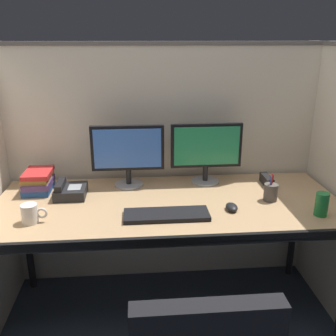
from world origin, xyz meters
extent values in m
cube|color=beige|center=(0.00, 0.74, 0.78)|extent=(2.20, 0.05, 1.55)
cube|color=#605B56|center=(0.00, 0.74, 1.56)|extent=(2.21, 0.06, 0.02)
cube|color=tan|center=(0.00, 0.30, 0.72)|extent=(1.90, 0.80, 0.04)
cube|color=black|center=(0.00, -0.09, 0.72)|extent=(1.90, 0.02, 0.05)
cylinder|color=black|center=(-0.89, 0.64, 0.35)|extent=(0.04, 0.04, 0.70)
cylinder|color=black|center=(0.89, 0.64, 0.35)|extent=(0.04, 0.04, 0.70)
cylinder|color=gray|center=(-0.22, 0.56, 0.75)|extent=(0.17, 0.17, 0.01)
cylinder|color=black|center=(-0.22, 0.56, 0.80)|extent=(0.03, 0.03, 0.09)
cube|color=black|center=(-0.22, 0.56, 0.98)|extent=(0.43, 0.03, 0.27)
cube|color=#3F72D8|center=(-0.22, 0.54, 0.98)|extent=(0.39, 0.01, 0.23)
cylinder|color=gray|center=(0.25, 0.58, 0.75)|extent=(0.17, 0.17, 0.01)
cylinder|color=black|center=(0.25, 0.58, 0.80)|extent=(0.03, 0.03, 0.09)
cube|color=black|center=(0.25, 0.58, 0.98)|extent=(0.43, 0.03, 0.27)
cube|color=#268C59|center=(0.25, 0.56, 0.98)|extent=(0.39, 0.01, 0.23)
cube|color=black|center=(-0.03, 0.12, 0.75)|extent=(0.43, 0.15, 0.02)
ellipsoid|color=black|center=(0.32, 0.17, 0.76)|extent=(0.06, 0.10, 0.03)
cylinder|color=#59595B|center=(0.32, 0.19, 0.77)|extent=(0.01, 0.01, 0.01)
cube|color=#1E478C|center=(-0.75, 0.52, 0.76)|extent=(0.15, 0.21, 0.04)
cube|color=#4C3366|center=(-0.74, 0.51, 0.79)|extent=(0.15, 0.21, 0.03)
cube|color=olive|center=(-0.75, 0.52, 0.83)|extent=(0.15, 0.21, 0.03)
cube|color=#B22626|center=(-0.74, 0.52, 0.85)|extent=(0.15, 0.21, 0.03)
cylinder|color=silver|center=(-0.70, 0.11, 0.79)|extent=(0.08, 0.08, 0.09)
torus|color=silver|center=(-0.64, 0.11, 0.79)|extent=(0.06, 0.01, 0.06)
cube|color=black|center=(-0.55, 0.43, 0.77)|extent=(0.17, 0.19, 0.06)
cube|color=black|center=(-0.60, 0.43, 0.81)|extent=(0.04, 0.17, 0.03)
cube|color=gray|center=(-0.52, 0.42, 0.80)|extent=(0.07, 0.09, 0.00)
cylinder|color=#4C4742|center=(0.56, 0.27, 0.79)|extent=(0.08, 0.08, 0.09)
cylinder|color=red|center=(0.56, 0.27, 0.82)|extent=(0.01, 0.01, 0.15)
cylinder|color=#263FB2|center=(0.56, 0.27, 0.82)|extent=(0.01, 0.01, 0.13)
cylinder|color=black|center=(0.57, 0.29, 0.82)|extent=(0.01, 0.01, 0.13)
cylinder|color=#197233|center=(0.75, 0.07, 0.80)|extent=(0.07, 0.07, 0.12)
cube|color=black|center=(0.62, 0.51, 0.77)|extent=(0.04, 0.15, 0.06)
camera|label=1|loc=(-0.17, -1.61, 1.61)|focal=40.88mm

